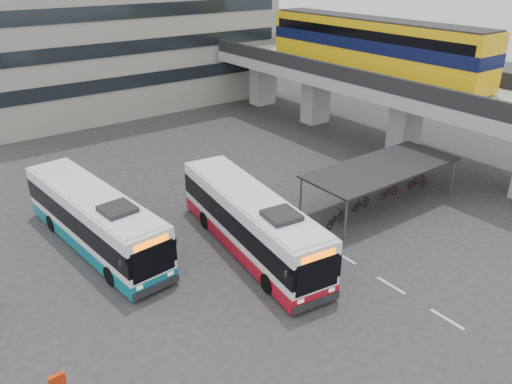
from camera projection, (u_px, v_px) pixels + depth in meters
ground at (307, 274)px, 24.03m from camera, size 120.00×120.00×0.00m
viaduct at (369, 64)px, 39.32m from camera, size 8.00×32.00×9.68m
bike_shelter at (380, 180)px, 30.07m from camera, size 10.00×4.00×2.54m
road_markings at (391, 285)px, 23.19m from camera, size 0.15×7.60×0.01m
bus_main at (251, 222)px, 25.44m from camera, size 3.91×11.75×3.41m
bus_teal at (95, 220)px, 25.72m from camera, size 3.61×11.60×3.37m
pedestrian at (118, 263)px, 23.44m from camera, size 0.67×0.69×1.59m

